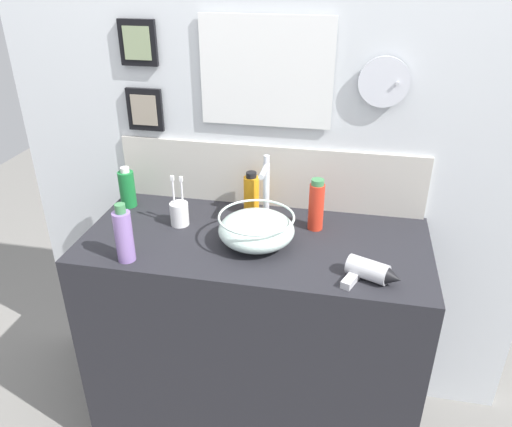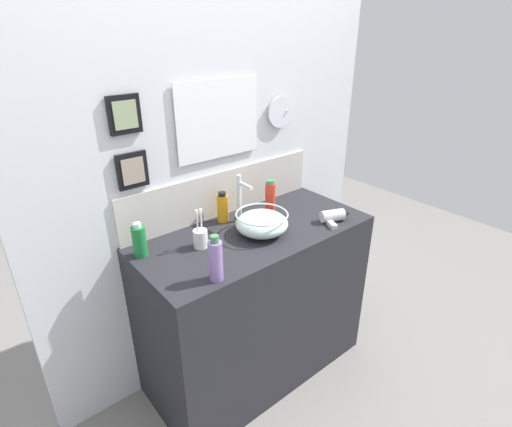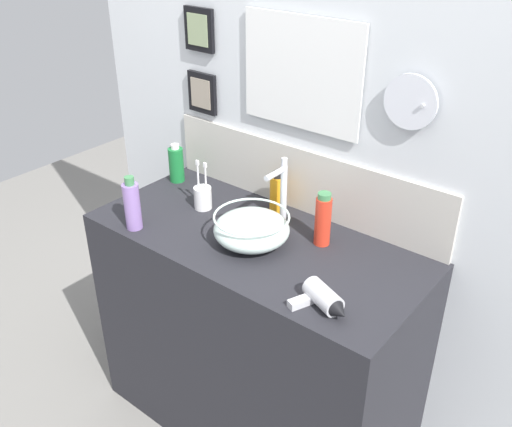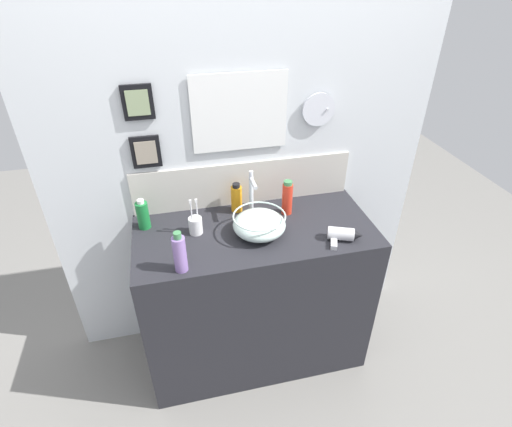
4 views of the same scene
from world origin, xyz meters
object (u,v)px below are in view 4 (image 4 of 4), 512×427
(faucet, at_px, (252,192))
(shampoo_bottle, at_px, (180,253))
(soap_dispenser, at_px, (143,215))
(toothbrush_cup, at_px, (196,225))
(glass_bowl_sink, at_px, (259,224))
(spray_bottle, at_px, (237,198))
(lotion_bottle, at_px, (287,198))
(hair_drier, at_px, (343,235))

(faucet, relative_size, shampoo_bottle, 1.27)
(shampoo_bottle, bearing_deg, soap_dispenser, 113.21)
(shampoo_bottle, bearing_deg, toothbrush_cup, 70.78)
(glass_bowl_sink, bearing_deg, toothbrush_cup, 165.17)
(spray_bottle, bearing_deg, lotion_bottle, -18.70)
(toothbrush_cup, height_order, soap_dispenser, toothbrush_cup)
(spray_bottle, relative_size, lotion_bottle, 0.84)
(hair_drier, xyz_separation_m, shampoo_bottle, (-0.78, -0.04, 0.06))
(spray_bottle, bearing_deg, glass_bowl_sink, -74.05)
(hair_drier, bearing_deg, shampoo_bottle, -177.08)
(faucet, distance_m, hair_drier, 0.51)
(spray_bottle, distance_m, soap_dispenser, 0.49)
(glass_bowl_sink, xyz_separation_m, hair_drier, (0.39, -0.14, -0.03))
(faucet, xyz_separation_m, hair_drier, (0.39, -0.31, -0.12))
(glass_bowl_sink, xyz_separation_m, lotion_bottle, (0.19, 0.15, 0.04))
(faucet, height_order, lotion_bottle, faucet)
(glass_bowl_sink, height_order, toothbrush_cup, toothbrush_cup)
(glass_bowl_sink, bearing_deg, shampoo_bottle, -155.37)
(faucet, height_order, soap_dispenser, faucet)
(spray_bottle, height_order, lotion_bottle, lotion_bottle)
(shampoo_bottle, bearing_deg, spray_bottle, 51.91)
(soap_dispenser, bearing_deg, glass_bowl_sink, -18.66)
(toothbrush_cup, bearing_deg, lotion_bottle, 8.11)
(soap_dispenser, relative_size, shampoo_bottle, 0.81)
(spray_bottle, bearing_deg, toothbrush_cup, -146.53)
(toothbrush_cup, relative_size, lotion_bottle, 1.01)
(spray_bottle, bearing_deg, shampoo_bottle, -128.09)
(glass_bowl_sink, height_order, soap_dispenser, soap_dispenser)
(soap_dispenser, bearing_deg, hair_drier, -19.30)
(toothbrush_cup, bearing_deg, shampoo_bottle, -109.22)
(toothbrush_cup, bearing_deg, soap_dispenser, 156.90)
(glass_bowl_sink, distance_m, shampoo_bottle, 0.44)
(hair_drier, distance_m, shampoo_bottle, 0.79)
(faucet, distance_m, lotion_bottle, 0.20)
(spray_bottle, height_order, soap_dispenser, same)
(hair_drier, xyz_separation_m, soap_dispenser, (-0.94, 0.33, 0.05))
(spray_bottle, relative_size, shampoo_bottle, 0.81)
(soap_dispenser, xyz_separation_m, shampoo_bottle, (0.16, -0.37, 0.02))
(toothbrush_cup, height_order, lotion_bottle, toothbrush_cup)
(shampoo_bottle, bearing_deg, hair_drier, 2.92)
(hair_drier, distance_m, lotion_bottle, 0.36)
(faucet, xyz_separation_m, toothbrush_cup, (-0.31, -0.09, -0.10))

